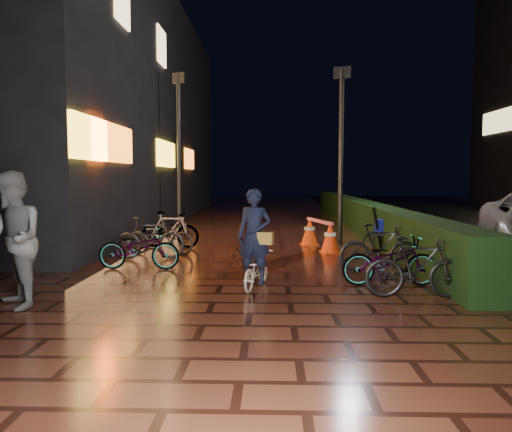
{
  "coord_description": "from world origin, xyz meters",
  "views": [
    {
      "loc": [
        0.28,
        -8.7,
        1.81
      ],
      "look_at": [
        0.01,
        0.26,
        1.1
      ],
      "focal_mm": 35.0,
      "sensor_mm": 36.0,
      "label": 1
    }
  ],
  "objects_px": {
    "bystander_person": "(12,240)",
    "cart_assembly": "(383,228)",
    "cyclist": "(255,252)",
    "traffic_barrier": "(319,234)"
  },
  "relations": [
    {
      "from": "bystander_person",
      "to": "cart_assembly",
      "type": "bearing_deg",
      "value": 91.09
    },
    {
      "from": "bystander_person",
      "to": "cart_assembly",
      "type": "height_order",
      "value": "bystander_person"
    },
    {
      "from": "cart_assembly",
      "to": "bystander_person",
      "type": "bearing_deg",
      "value": -139.1
    },
    {
      "from": "cyclist",
      "to": "cart_assembly",
      "type": "bearing_deg",
      "value": 54.22
    },
    {
      "from": "traffic_barrier",
      "to": "cart_assembly",
      "type": "height_order",
      "value": "cart_assembly"
    },
    {
      "from": "cyclist",
      "to": "cart_assembly",
      "type": "xyz_separation_m",
      "value": [
        2.96,
        4.11,
        -0.03
      ]
    },
    {
      "from": "cart_assembly",
      "to": "cyclist",
      "type": "bearing_deg",
      "value": -125.78
    },
    {
      "from": "bystander_person",
      "to": "traffic_barrier",
      "type": "bearing_deg",
      "value": 101.21
    },
    {
      "from": "bystander_person",
      "to": "cyclist",
      "type": "relative_size",
      "value": 1.16
    },
    {
      "from": "traffic_barrier",
      "to": "cyclist",
      "type": "bearing_deg",
      "value": -107.84
    }
  ]
}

